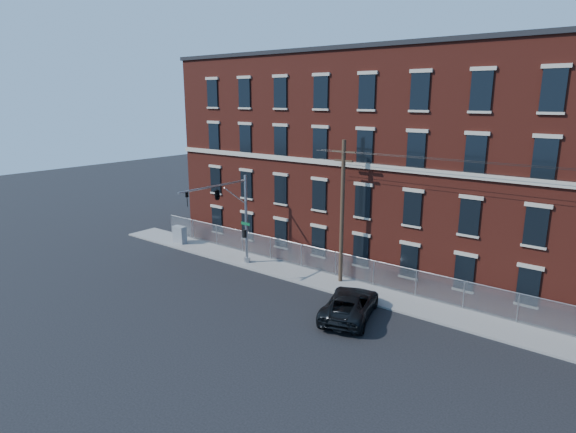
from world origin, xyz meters
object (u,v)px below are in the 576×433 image
(traffic_signal_mast, at_px, (224,202))
(utility_cabinet, at_px, (180,235))
(pickup_truck, at_px, (350,304))
(utility_pole_near, at_px, (342,210))

(traffic_signal_mast, height_order, utility_cabinet, traffic_signal_mast)
(traffic_signal_mast, xyz_separation_m, pickup_truck, (11.35, -0.95, -4.58))
(traffic_signal_mast, distance_m, pickup_truck, 12.28)
(utility_pole_near, bearing_deg, utility_cabinet, -176.78)
(utility_pole_near, xyz_separation_m, pickup_truck, (3.35, -4.37, -4.53))
(traffic_signal_mast, xyz_separation_m, utility_cabinet, (-8.36, 2.50, -4.50))
(traffic_signal_mast, height_order, pickup_truck, traffic_signal_mast)
(traffic_signal_mast, relative_size, utility_cabinet, 4.57)
(traffic_signal_mast, distance_m, utility_pole_near, 8.70)
(utility_pole_near, relative_size, utility_cabinet, 6.52)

